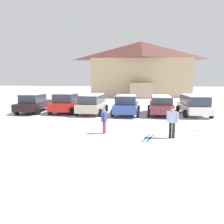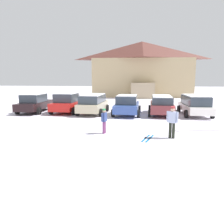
% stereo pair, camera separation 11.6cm
% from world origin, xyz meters
% --- Properties ---
extents(ground, '(160.00, 160.00, 0.00)m').
position_xyz_m(ground, '(0.00, 0.00, 0.00)').
color(ground, silver).
extents(ski_lodge, '(17.14, 9.58, 9.30)m').
position_xyz_m(ski_lodge, '(1.21, 32.75, 4.72)').
color(ski_lodge, tan).
rests_on(ski_lodge, ground).
extents(parked_black_sedan, '(2.27, 4.81, 1.71)m').
position_xyz_m(parked_black_sedan, '(-8.72, 13.01, 0.86)').
color(parked_black_sedan, black).
rests_on(parked_black_sedan, ground).
extents(parked_red_sedan, '(2.37, 4.11, 1.79)m').
position_xyz_m(parked_red_sedan, '(-5.67, 13.00, 0.89)').
color(parked_red_sedan, red).
rests_on(parked_red_sedan, ground).
extents(parked_beige_suv, '(2.37, 4.68, 1.70)m').
position_xyz_m(parked_beige_suv, '(-3.20, 12.77, 0.92)').
color(parked_beige_suv, '#BDB08D').
rests_on(parked_beige_suv, ground).
extents(parked_blue_hatchback, '(2.37, 4.54, 1.69)m').
position_xyz_m(parked_blue_hatchback, '(-0.20, 12.55, 0.85)').
color(parked_blue_hatchback, '#334E96').
rests_on(parked_blue_hatchback, ground).
extents(parked_maroon_van, '(2.38, 4.63, 1.62)m').
position_xyz_m(parked_maroon_van, '(2.72, 12.89, 0.88)').
color(parked_maroon_van, maroon).
rests_on(parked_maroon_van, ground).
extents(parked_white_suv, '(2.29, 4.70, 1.70)m').
position_xyz_m(parked_white_suv, '(5.46, 12.91, 0.92)').
color(parked_white_suv, white).
rests_on(parked_white_suv, ground).
extents(skier_teen_in_navy_coat, '(0.30, 0.50, 1.41)m').
position_xyz_m(skier_teen_in_navy_coat, '(-1.13, 5.88, 0.79)').
color(skier_teen_in_navy_coat, '#6E3661').
rests_on(skier_teen_in_navy_coat, ground).
extents(skier_adult_in_blue_parka, '(0.56, 0.40, 1.67)m').
position_xyz_m(skier_adult_in_blue_parka, '(2.51, 5.33, 0.94)').
color(skier_adult_in_blue_parka, black).
rests_on(skier_adult_in_blue_parka, ground).
extents(pair_of_skis, '(0.72, 1.50, 0.08)m').
position_xyz_m(pair_of_skis, '(1.27, 5.09, 0.02)').
color(pair_of_skis, '#1564AF').
rests_on(pair_of_skis, ground).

